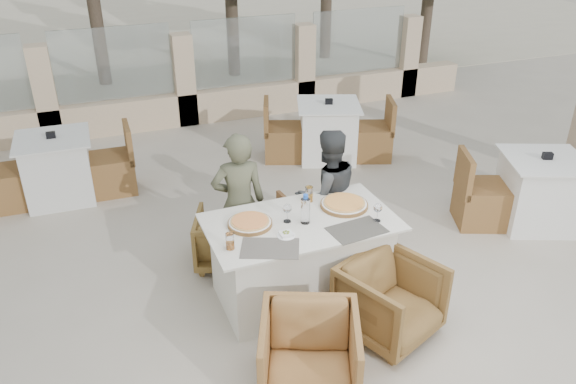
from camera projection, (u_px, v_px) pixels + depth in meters
name	position (u px, v px, depth m)	size (l,w,h in m)	color
ground	(307.00, 299.00, 5.00)	(80.00, 80.00, 0.00)	#BAAF9E
sand_patch	(119.00, 20.00, 16.54)	(30.00, 16.00, 0.01)	beige
perimeter_wall_far	(184.00, 74.00, 8.59)	(10.00, 0.34, 1.60)	beige
dining_table	(301.00, 259.00, 4.88)	(1.60, 0.90, 0.77)	silver
placemat_near_left	(270.00, 248.00, 4.33)	(0.45, 0.30, 0.00)	#625C54
placemat_near_right	(357.00, 230.00, 4.58)	(0.45, 0.30, 0.00)	#4E4B43
pizza_left	(250.00, 223.00, 4.63)	(0.37, 0.37, 0.05)	#EF5620
pizza_right	(344.00, 204.00, 4.92)	(0.42, 0.42, 0.05)	orange
water_bottle	(305.00, 209.00, 4.62)	(0.08, 0.08, 0.26)	silver
wine_glass_centre	(287.00, 212.00, 4.65)	(0.08, 0.08, 0.18)	white
wine_glass_corner	(377.00, 211.00, 4.66)	(0.08, 0.08, 0.18)	white
beer_glass_left	(230.00, 241.00, 4.30)	(0.07, 0.07, 0.13)	#CA6E1C
beer_glass_right	(309.00, 194.00, 4.98)	(0.07, 0.07, 0.14)	orange
olive_dish	(286.00, 234.00, 4.48)	(0.11, 0.11, 0.04)	white
armchair_far_left	(227.00, 238.00, 5.40)	(0.58, 0.59, 0.54)	olive
armchair_far_right	(317.00, 220.00, 5.66)	(0.63, 0.64, 0.59)	brown
armchair_near_left	(309.00, 356.00, 3.93)	(0.68, 0.70, 0.64)	#9B6B38
armchair_near_right	(390.00, 300.00, 4.49)	(0.68, 0.70, 0.64)	brown
diner_left	(239.00, 203.00, 5.16)	(0.50, 0.33, 1.37)	#575940
diner_right	(327.00, 195.00, 5.36)	(0.64, 0.50, 1.32)	#3C3F41
bg_table_a	(58.00, 169.00, 6.53)	(1.64, 0.82, 0.77)	silver
bg_table_b	(328.00, 131.00, 7.58)	(1.64, 0.82, 0.77)	white
bg_table_c	(539.00, 192.00, 6.01)	(1.64, 0.82, 0.77)	white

